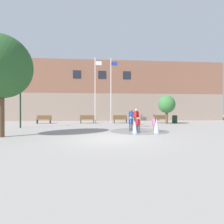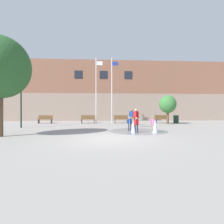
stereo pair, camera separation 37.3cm
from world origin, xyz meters
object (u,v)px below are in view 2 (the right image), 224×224
park_bench_under_left_flagpole (121,119)px  park_bench_far_right (162,119)px  street_tree_near_building (168,104)px  park_bench_far_left (45,119)px  park_bench_left_of_flagpoles (88,119)px  trash_can (176,119)px  child_running (130,123)px  adult_in_red (131,116)px  teen_by_trashcan (136,116)px  lamp_post_left_lane (21,98)px  child_with_pink_shirt (153,123)px  flagpole_right (112,88)px  street_tree_foreground (0,67)px  child_in_fountain (136,124)px  flagpole_left (96,88)px

park_bench_under_left_flagpole → park_bench_far_right: (4.77, 0.12, 0.00)m
street_tree_near_building → park_bench_far_left: bearing=172.2°
park_bench_left_of_flagpoles → street_tree_near_building: street_tree_near_building is taller
trash_can → street_tree_near_building: bearing=-144.2°
park_bench_far_right → child_running: size_ratio=1.62×
child_running → adult_in_red: bearing=139.4°
park_bench_far_right → adult_in_red: size_ratio=1.01×
teen_by_trashcan → lamp_post_left_lane: lamp_post_left_lane is taller
child_with_pink_shirt → flagpole_right: 10.06m
park_bench_under_left_flagpole → park_bench_far_right: 4.77m
teen_by_trashcan → trash_can: 6.96m
street_tree_foreground → street_tree_near_building: bearing=33.6°
child_in_fountain → park_bench_left_of_flagpoles: bearing=-98.6°
park_bench_far_right → child_in_fountain: size_ratio=1.62×
street_tree_foreground → child_in_fountain: bearing=9.3°
park_bench_far_left → park_bench_far_right: bearing=-0.4°
park_bench_far_right → flagpole_left: bearing=175.9°
adult_in_red → child_running: adult_in_red is taller
teen_by_trashcan → park_bench_under_left_flagpole: bearing=51.6°
teen_by_trashcan → child_running: teen_by_trashcan is taller
park_bench_far_left → street_tree_near_building: size_ratio=0.52×
flagpole_right → lamp_post_left_lane: (-7.91, -5.55, -1.59)m
child_with_pink_shirt → flagpole_left: size_ratio=0.13×
park_bench_under_left_flagpole → child_running: (-0.25, -7.62, 0.10)m
park_bench_left_of_flagpoles → child_running: 8.53m
flagpole_left → lamp_post_left_lane: flagpole_left is taller
park_bench_far_left → lamp_post_left_lane: lamp_post_left_lane is taller
park_bench_far_right → street_tree_near_building: bearing=-88.3°
street_tree_near_building → trash_can: bearing=35.8°
child_in_fountain → street_tree_near_building: size_ratio=0.32×
park_bench_under_left_flagpole → flagpole_right: bearing=145.5°
lamp_post_left_lane → teen_by_trashcan: bearing=-0.6°
child_in_fountain → flagpole_right: flagpole_right is taller
street_tree_near_building → lamp_post_left_lane: bearing=-166.5°
park_bench_left_of_flagpoles → flagpole_right: flagpole_right is taller
child_in_fountain → child_running: (-0.26, 1.05, 0.00)m
park_bench_under_left_flagpole → street_tree_near_building: (4.82, -1.60, 1.62)m
child_with_pink_shirt → adult_in_red: size_ratio=0.62×
child_in_fountain → teen_by_trashcan: (0.71, 3.69, 0.35)m
park_bench_left_of_flagpoles → park_bench_far_right: same height
child_with_pink_shirt → lamp_post_left_lane: 10.82m
park_bench_far_left → child_with_pink_shirt: child_with_pink_shirt is taller
park_bench_under_left_flagpole → lamp_post_left_lane: 10.33m
adult_in_red → trash_can: bearing=98.0°
park_bench_left_of_flagpoles → street_tree_foreground: 11.34m
flagpole_right → park_bench_far_left: bearing=-176.6°
flagpole_right → street_tree_foreground: flagpole_right is taller
trash_can → adult_in_red: bearing=-155.7°
park_bench_under_left_flagpole → lamp_post_left_lane: (-8.89, -4.89, 1.96)m
park_bench_far_right → street_tree_foreground: bearing=-141.1°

